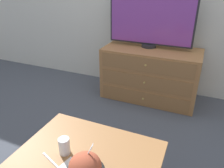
{
  "coord_description": "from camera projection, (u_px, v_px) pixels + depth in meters",
  "views": [
    {
      "loc": [
        0.67,
        -2.79,
        1.41
      ],
      "look_at": [
        0.14,
        -1.55,
        0.75
      ],
      "focal_mm": 35.0,
      "sensor_mm": 36.0,
      "label": 1
    }
  ],
  "objects": [
    {
      "name": "ground_plane",
      "position": [
        145.0,
        85.0,
        3.16
      ],
      "size": [
        12.0,
        12.0,
        0.0
      ],
      "primitive_type": "plane",
      "color": "#474C56"
    },
    {
      "name": "dresser",
      "position": [
        150.0,
        74.0,
        2.73
      ],
      "size": [
        1.15,
        0.55,
        0.64
      ],
      "color": "#9E6B3D",
      "rests_on": "ground_plane"
    },
    {
      "name": "tv",
      "position": [
        151.0,
        16.0,
        2.51
      ],
      "size": [
        1.0,
        0.17,
        0.71
      ],
      "color": "#232328",
      "rests_on": "dresser"
    },
    {
      "name": "coffee_table",
      "position": [
        88.0,
        164.0,
        1.32
      ],
      "size": [
        0.84,
        0.6,
        0.46
      ],
      "color": "#9E6B3D",
      "rests_on": "ground_plane"
    },
    {
      "name": "takeout_bowl",
      "position": [
        85.0,
        168.0,
        1.14
      ],
      "size": [
        0.21,
        0.21,
        0.19
      ],
      "color": "black",
      "rests_on": "coffee_table"
    },
    {
      "name": "drink_cup",
      "position": [
        64.0,
        147.0,
        1.29
      ],
      "size": [
        0.07,
        0.07,
        0.1
      ],
      "color": "beige",
      "rests_on": "coffee_table"
    },
    {
      "name": "knife",
      "position": [
        52.0,
        162.0,
        1.24
      ],
      "size": [
        0.19,
        0.08,
        0.01
      ],
      "color": "silver",
      "rests_on": "coffee_table"
    }
  ]
}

